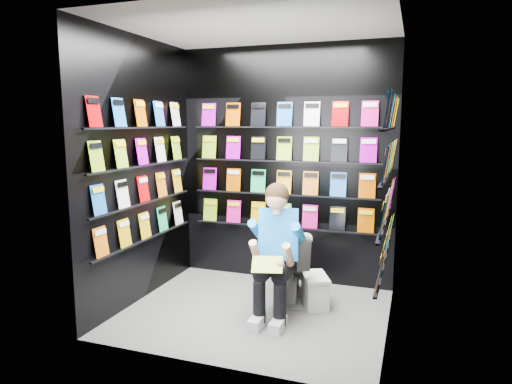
% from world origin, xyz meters
% --- Properties ---
extents(floor, '(2.40, 2.40, 0.00)m').
position_xyz_m(floor, '(0.00, 0.00, 0.00)').
color(floor, slate).
rests_on(floor, ground).
extents(ceiling, '(2.40, 2.40, 0.00)m').
position_xyz_m(ceiling, '(0.00, 0.00, 2.60)').
color(ceiling, white).
rests_on(ceiling, floor).
extents(wall_back, '(2.40, 0.04, 2.60)m').
position_xyz_m(wall_back, '(0.00, 1.00, 1.30)').
color(wall_back, black).
rests_on(wall_back, floor).
extents(wall_front, '(2.40, 0.04, 2.60)m').
position_xyz_m(wall_front, '(0.00, -1.00, 1.30)').
color(wall_front, black).
rests_on(wall_front, floor).
extents(wall_left, '(0.04, 2.00, 2.60)m').
position_xyz_m(wall_left, '(-1.20, 0.00, 1.30)').
color(wall_left, black).
rests_on(wall_left, floor).
extents(wall_right, '(0.04, 2.00, 2.60)m').
position_xyz_m(wall_right, '(1.20, 0.00, 1.30)').
color(wall_right, black).
rests_on(wall_right, floor).
extents(comics_back, '(2.10, 0.06, 1.37)m').
position_xyz_m(comics_back, '(0.00, 0.97, 1.31)').
color(comics_back, '#B80209').
rests_on(comics_back, wall_back).
extents(comics_left, '(0.06, 1.70, 1.37)m').
position_xyz_m(comics_left, '(-1.17, 0.00, 1.31)').
color(comics_left, '#B80209').
rests_on(comics_left, wall_left).
extents(comics_right, '(0.06, 1.70, 1.37)m').
position_xyz_m(comics_right, '(1.17, 0.00, 1.31)').
color(comics_right, '#B80209').
rests_on(comics_right, wall_right).
extents(toilet, '(0.60, 0.83, 0.73)m').
position_xyz_m(toilet, '(0.22, 0.43, 0.37)').
color(toilet, white).
rests_on(toilet, floor).
extents(longbox, '(0.34, 0.42, 0.28)m').
position_xyz_m(longbox, '(0.50, 0.35, 0.14)').
color(longbox, silver).
rests_on(longbox, floor).
extents(longbox_lid, '(0.36, 0.45, 0.03)m').
position_xyz_m(longbox_lid, '(0.50, 0.35, 0.29)').
color(longbox_lid, silver).
rests_on(longbox_lid, longbox).
extents(reader, '(0.65, 0.81, 1.31)m').
position_xyz_m(reader, '(0.22, 0.05, 0.75)').
color(reader, '#1781ED').
rests_on(reader, toilet).
extents(held_comic, '(0.29, 0.21, 0.11)m').
position_xyz_m(held_comic, '(0.22, -0.30, 0.58)').
color(held_comic, green).
rests_on(held_comic, reader).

